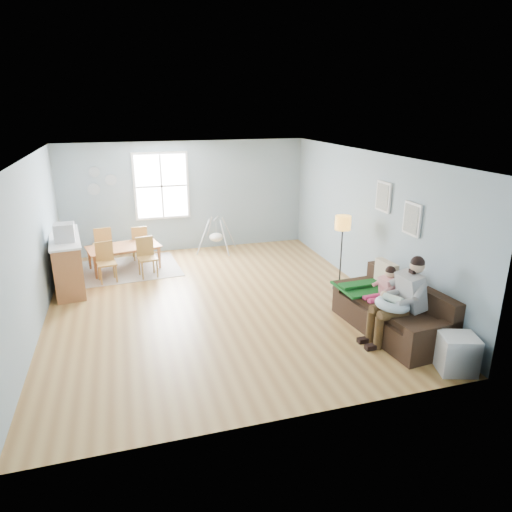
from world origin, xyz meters
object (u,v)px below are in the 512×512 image
object	(u,v)px
toddler	(384,287)
baby_swing	(216,236)
storage_cube	(456,354)
chair_nw	(103,243)
monitor	(64,232)
chair_sw	(106,260)
sofa	(393,314)
counter	(67,261)
floor_lamp	(343,229)
dining_table	(125,258)
father	(401,298)
chair_se	(146,255)
chair_ne	(140,241)

from	to	relation	value
toddler	baby_swing	size ratio (longest dim) A/B	0.76
storage_cube	chair_nw	bearing A→B (deg)	127.96
chair_nw	monitor	distance (m)	1.84
chair_sw	monitor	size ratio (longest dim) A/B	2.25
toddler	baby_swing	bearing A→B (deg)	110.21
sofa	chair_nw	size ratio (longest dim) A/B	2.43
counter	baby_swing	xyz separation A→B (m)	(3.34, 1.45, -0.15)
floor_lamp	baby_swing	world-z (taller)	floor_lamp
toddler	baby_swing	xyz separation A→B (m)	(-1.78, 4.83, -0.33)
dining_table	father	bearing A→B (deg)	-61.36
dining_table	chair_se	bearing A→B (deg)	-62.42
chair_nw	monitor	size ratio (longest dim) A/B	2.40
father	counter	size ratio (longest dim) A/B	0.71
dining_table	baby_swing	distance (m)	2.36
chair_ne	monitor	distance (m)	2.31
father	floor_lamp	xyz separation A→B (m)	(0.08, 2.19, 0.51)
sofa	monitor	distance (m)	6.15
chair_se	dining_table	bearing A→B (deg)	130.16
father	chair_ne	distance (m)	6.34
storage_cube	dining_table	bearing A→B (deg)	127.73
sofa	chair_ne	distance (m)	6.15
dining_table	chair_se	size ratio (longest dim) A/B	1.80
chair_se	chair_nw	distance (m)	1.41
storage_cube	chair_nw	distance (m)	7.72
chair_ne	monitor	size ratio (longest dim) A/B	2.25
dining_table	chair_sw	size ratio (longest dim) A/B	1.84
storage_cube	counter	world-z (taller)	counter
sofa	baby_swing	xyz separation A→B (m)	(-1.87, 5.02, 0.09)
father	chair_sw	bearing A→B (deg)	137.86
father	floor_lamp	distance (m)	2.25
counter	toddler	bearing A→B (deg)	-33.46
chair_sw	counter	xyz separation A→B (m)	(-0.72, -0.09, 0.07)
dining_table	chair_nw	size ratio (longest dim) A/B	1.73
chair_se	baby_swing	distance (m)	2.20
toddler	counter	distance (m)	6.13
chair_ne	storage_cube	bearing A→B (deg)	-57.48
dining_table	counter	distance (m)	1.33
storage_cube	chair_se	bearing A→B (deg)	127.46
monitor	baby_swing	bearing A→B (deg)	28.80
chair_se	baby_swing	size ratio (longest dim) A/B	0.76
chair_se	chair_nw	world-z (taller)	chair_nw
chair_se	monitor	bearing A→B (deg)	-161.03
floor_lamp	chair_se	world-z (taller)	floor_lamp
sofa	chair_sw	world-z (taller)	sofa
toddler	chair_ne	size ratio (longest dim) A/B	1.02
counter	baby_swing	bearing A→B (deg)	23.49
chair_sw	baby_swing	world-z (taller)	baby_swing
chair_sw	chair_se	bearing A→B (deg)	4.77
chair_ne	baby_swing	world-z (taller)	baby_swing
floor_lamp	chair_se	bearing A→B (deg)	152.99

